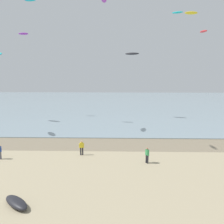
{
  "coord_description": "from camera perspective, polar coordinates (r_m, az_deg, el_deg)",
  "views": [
    {
      "loc": [
        3.37,
        -4.93,
        9.77
      ],
      "look_at": [
        2.89,
        13.37,
        6.63
      ],
      "focal_mm": 40.35,
      "sensor_mm": 36.0,
      "label": 1
    }
  ],
  "objects": [
    {
      "name": "kite_aloft_6",
      "position": [
        48.06,
        17.5,
        20.62
      ],
      "size": [
        2.27,
        0.88,
        0.64
      ],
      "primitive_type": "ellipsoid",
      "rotation": [
        -0.45,
        0.0,
        0.04
      ],
      "color": "yellow"
    },
    {
      "name": "wet_sand_strip",
      "position": [
        33.44,
        -4.37,
        -7.29
      ],
      "size": [
        120.0,
        5.69,
        0.01
      ],
      "primitive_type": "cube",
      "color": "#84755B",
      "rests_on": "ground"
    },
    {
      "name": "grounded_kite",
      "position": [
        20.46,
        -20.85,
        -18.62
      ],
      "size": [
        2.65,
        2.54,
        0.54
      ],
      "primitive_type": "ellipsoid",
      "rotation": [
        0.0,
        0.0,
        5.54
      ],
      "color": "black",
      "rests_on": "ground"
    },
    {
      "name": "kite_aloft_0",
      "position": [
        30.96,
        -1.87,
        24.06
      ],
      "size": [
        0.9,
        2.01,
        0.57
      ],
      "primitive_type": "ellipsoid",
      "rotation": [
        0.48,
        0.0,
        1.67
      ],
      "color": "purple"
    },
    {
      "name": "sea",
      "position": [
        70.4,
        -1.24,
        1.79
      ],
      "size": [
        160.0,
        70.0,
        0.1
      ],
      "primitive_type": "cube",
      "color": "#7F939E",
      "rests_on": "ground"
    },
    {
      "name": "person_mid_beach",
      "position": [
        26.93,
        7.96,
        -9.57
      ],
      "size": [
        0.39,
        0.48,
        1.71
      ],
      "color": "#232328",
      "rests_on": "ground"
    },
    {
      "name": "kite_aloft_9",
      "position": [
        49.61,
        4.57,
        13.03
      ],
      "size": [
        2.91,
        1.83,
        0.45
      ],
      "primitive_type": "ellipsoid",
      "rotation": [
        -0.01,
        0.0,
        2.77
      ],
      "color": "black"
    },
    {
      "name": "person_far_down_beach",
      "position": [
        30.39,
        -24.1,
        -8.08
      ],
      "size": [
        0.53,
        0.35,
        1.71
      ],
      "color": "#4C4C56",
      "rests_on": "ground"
    },
    {
      "name": "kite_aloft_8",
      "position": [
        48.1,
        -18.05,
        23.04
      ],
      "size": [
        2.25,
        1.14,
        0.63
      ],
      "primitive_type": "ellipsoid",
      "rotation": [
        -0.5,
        0.0,
        6.1
      ],
      "color": "#19B2B7"
    },
    {
      "name": "kite_aloft_7",
      "position": [
        57.0,
        14.62,
        20.99
      ],
      "size": [
        2.39,
        1.63,
        0.41
      ],
      "primitive_type": "ellipsoid",
      "rotation": [
        0.06,
        0.0,
        2.72
      ],
      "color": "#19B2B7"
    },
    {
      "name": "kite_aloft_11",
      "position": [
        54.44,
        -19.44,
        16.38
      ],
      "size": [
        1.98,
        0.75,
        0.55
      ],
      "primitive_type": "ellipsoid",
      "rotation": [
        0.44,
        0.0,
        3.12
      ],
      "color": "purple"
    },
    {
      "name": "person_right_flank",
      "position": [
        29.27,
        -6.9,
        -7.95
      ],
      "size": [
        0.57,
        0.26,
        1.71
      ],
      "color": "#232328",
      "rests_on": "ground"
    },
    {
      "name": "kite_aloft_2",
      "position": [
        41.77,
        20.01,
        16.8
      ],
      "size": [
        0.92,
        1.96,
        0.33
      ],
      "primitive_type": "ellipsoid",
      "rotation": [
        0.05,
        0.0,
        1.74
      ],
      "color": "red"
    }
  ]
}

